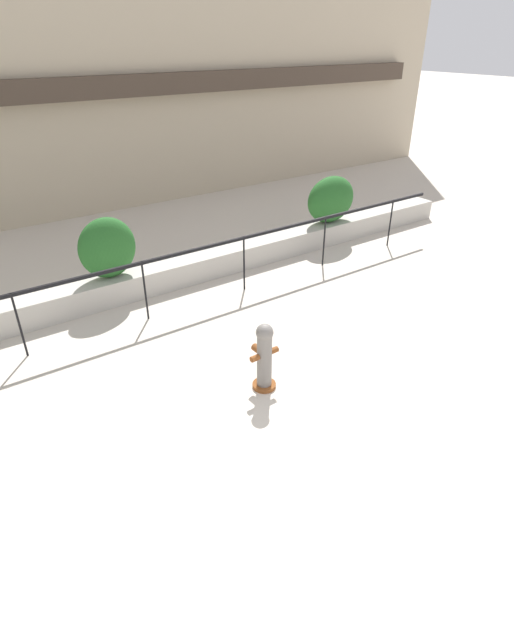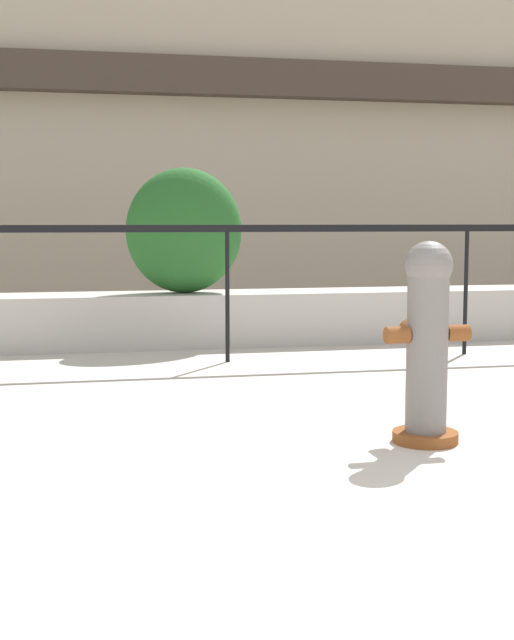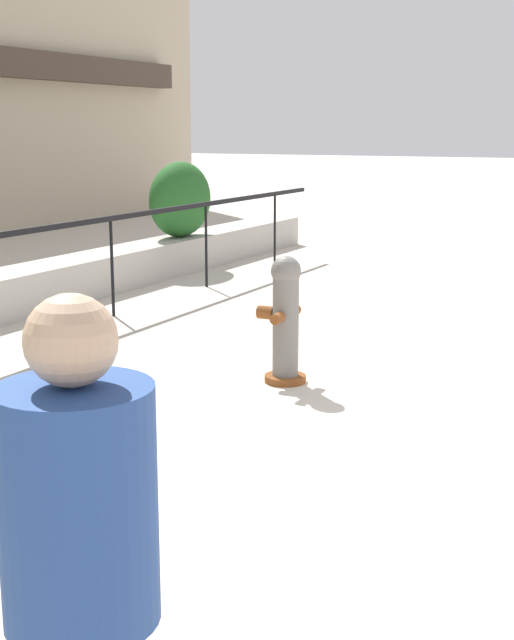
% 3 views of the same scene
% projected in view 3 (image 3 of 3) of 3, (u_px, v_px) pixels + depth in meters
% --- Properties ---
extents(ground_plane, '(120.00, 120.00, 0.00)m').
position_uv_depth(ground_plane, '(511.00, 438.00, 6.20)').
color(ground_plane, beige).
extents(hedge_bush_2, '(1.36, 0.70, 1.13)m').
position_uv_depth(hedge_bush_2, '(180.00, 199.00, 13.36)').
color(hedge_bush_2, '#235B23').
rests_on(hedge_bush_2, planter_wall_low).
extents(fire_hydrant, '(0.47, 0.43, 1.08)m').
position_uv_depth(fire_hydrant, '(285.00, 318.00, 7.45)').
color(fire_hydrant, brown).
rests_on(fire_hydrant, ground).
extents(pedestrian, '(0.44, 0.44, 1.73)m').
position_uv_depth(pedestrian, '(82.00, 580.00, 2.27)').
color(pedestrian, brown).
rests_on(pedestrian, ground).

